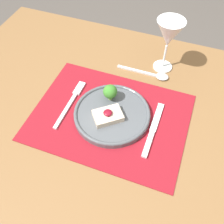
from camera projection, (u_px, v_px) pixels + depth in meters
name	position (u px, v px, depth m)	size (l,w,h in m)	color
ground_plane	(111.00, 199.00, 1.43)	(8.00, 8.00, 0.00)	#4C4742
dining_table	(110.00, 134.00, 0.92)	(1.26, 0.94, 0.75)	brown
placemat	(110.00, 117.00, 0.84)	(0.49, 0.37, 0.00)	maroon
dinner_plate	(112.00, 113.00, 0.83)	(0.24, 0.24, 0.07)	#4C5156
fork	(72.00, 100.00, 0.88)	(0.02, 0.21, 0.01)	silver
knife	(152.00, 132.00, 0.80)	(0.02, 0.21, 0.01)	silver
spoon	(154.00, 75.00, 0.95)	(0.19, 0.04, 0.01)	silver
wine_glass_near	(169.00, 35.00, 0.88)	(0.09, 0.09, 0.20)	white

